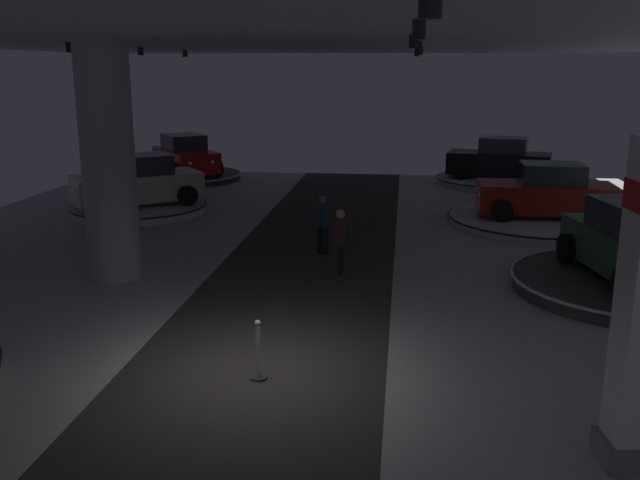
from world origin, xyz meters
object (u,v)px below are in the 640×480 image
display_platform_deep_left (186,176)px  display_car_far_right (546,193)px  display_car_far_left (138,182)px  visitor_walking_far (340,238)px  display_car_mid_right (638,245)px  visitor_walking_near (323,221)px  column_left (108,163)px  display_platform_mid_right (634,284)px  display_car_deep_right (500,160)px  display_platform_far_left (139,208)px  display_car_deep_left (185,156)px  display_platform_far_right (543,219)px  display_platform_deep_right (498,181)px

display_platform_deep_left → display_car_far_right: 16.04m
display_car_far_left → visitor_walking_far: (7.54, -6.39, -0.16)m
display_car_mid_right → visitor_walking_near: bearing=161.5°
display_car_far_right → visitor_walking_far: bearing=-133.4°
column_left → display_platform_mid_right: column_left is taller
display_platform_deep_left → visitor_walking_far: 16.01m
display_car_deep_right → display_platform_mid_right: bearing=-85.5°
display_car_far_right → display_platform_mid_right: 7.07m
display_platform_far_left → display_car_deep_left: bearing=95.1°
display_car_deep_right → display_platform_far_right: display_car_deep_right is taller
display_car_deep_right → visitor_walking_far: 14.91m
display_car_deep_right → display_car_far_right: size_ratio=1.05×
display_car_deep_left → display_platform_far_left: (0.66, -7.38, -0.88)m
column_left → display_car_far_left: 7.77m
display_platform_deep_left → column_left: bearing=-78.8°
display_car_far_right → display_platform_far_left: bearing=179.9°
column_left → visitor_walking_far: bearing=9.3°
display_platform_deep_right → display_car_deep_right: size_ratio=1.17×
column_left → visitor_walking_near: 5.71m
display_platform_deep_right → display_car_mid_right: 14.56m
display_platform_far_left → display_car_mid_right: size_ratio=1.04×
display_platform_mid_right → display_platform_deep_left: bearing=135.9°
visitor_walking_far → display_platform_mid_right: bearing=-5.5°
display_car_mid_right → visitor_walking_near: (-7.28, 2.44, -0.19)m
display_car_mid_right → display_platform_far_right: bearing=95.4°
display_car_far_right → visitor_walking_far: (-6.01, -6.35, -0.10)m
column_left → display_platform_far_right: 13.67m
display_car_far_left → display_car_mid_right: bearing=-26.3°
display_car_deep_left → display_platform_far_right: bearing=-27.5°
display_car_deep_right → display_car_far_left: display_car_deep_right is taller
display_car_far_right → display_platform_mid_right: display_car_far_right is taller
display_car_deep_left → display_car_far_right: display_car_deep_left is taller
display_platform_deep_right → display_platform_mid_right: bearing=-85.4°
display_platform_deep_right → display_platform_deep_left: bearing=-179.4°
column_left → display_platform_mid_right: size_ratio=1.03×
display_platform_far_left → display_platform_far_right: display_platform_far_left is taller
display_platform_far_left → display_car_mid_right: (14.20, -6.98, 0.93)m
display_platform_far_right → display_platform_far_left: bearing=179.9°
display_car_deep_left → display_platform_far_left: display_car_deep_left is taller
display_car_deep_right → display_platform_far_left: 15.09m
column_left → display_platform_deep_left: column_left is taller
visitor_walking_near → visitor_walking_far: (0.64, -1.82, 0.00)m
display_car_mid_right → visitor_walking_far: size_ratio=2.80×
display_platform_deep_left → display_car_far_right: (14.22, -7.37, 0.85)m
visitor_walking_near → display_platform_deep_left: bearing=122.5°
display_platform_deep_right → display_car_far_right: bearing=-85.9°
display_platform_deep_right → visitor_walking_far: (-5.47, -13.87, 0.73)m
display_car_mid_right → visitor_walking_far: (-6.64, 0.61, -0.19)m
display_platform_far_right → visitor_walking_near: visitor_walking_near is taller
display_car_deep_right → display_car_far_left: (-13.04, -7.47, -0.02)m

